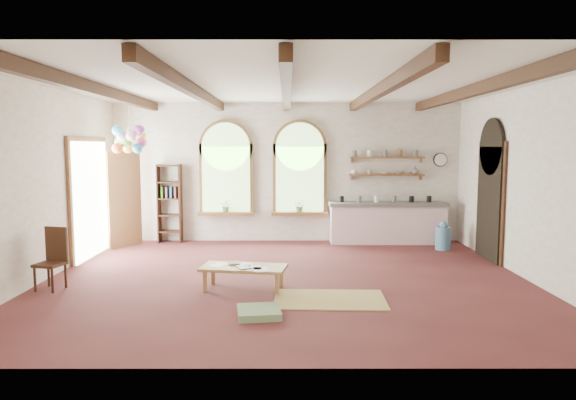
{
  "coord_description": "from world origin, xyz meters",
  "views": [
    {
      "loc": [
        0.02,
        -8.41,
        2.21
      ],
      "look_at": [
        0.03,
        0.6,
        1.26
      ],
      "focal_mm": 32.0,
      "sensor_mm": 36.0,
      "label": 1
    }
  ],
  "objects_px": {
    "kitchen_counter": "(387,222)",
    "side_chair": "(51,272)",
    "balloon_cluster": "(130,139)",
    "coffee_table": "(244,269)"
  },
  "relations": [
    {
      "from": "kitchen_counter",
      "to": "side_chair",
      "type": "xyz_separation_m",
      "value": [
        -5.94,
        -3.84,
        -0.2
      ]
    },
    {
      "from": "coffee_table",
      "to": "side_chair",
      "type": "bearing_deg",
      "value": 179.64
    },
    {
      "from": "kitchen_counter",
      "to": "side_chair",
      "type": "distance_m",
      "value": 7.08
    },
    {
      "from": "coffee_table",
      "to": "side_chair",
      "type": "xyz_separation_m",
      "value": [
        -2.98,
        0.02,
        -0.05
      ]
    },
    {
      "from": "coffee_table",
      "to": "balloon_cluster",
      "type": "bearing_deg",
      "value": 132.65
    },
    {
      "from": "kitchen_counter",
      "to": "balloon_cluster",
      "type": "bearing_deg",
      "value": -168.75
    },
    {
      "from": "balloon_cluster",
      "to": "kitchen_counter",
      "type": "bearing_deg",
      "value": 11.25
    },
    {
      "from": "kitchen_counter",
      "to": "coffee_table",
      "type": "height_order",
      "value": "kitchen_counter"
    },
    {
      "from": "side_chair",
      "to": "balloon_cluster",
      "type": "relative_size",
      "value": 0.84
    },
    {
      "from": "side_chair",
      "to": "balloon_cluster",
      "type": "height_order",
      "value": "balloon_cluster"
    }
  ]
}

